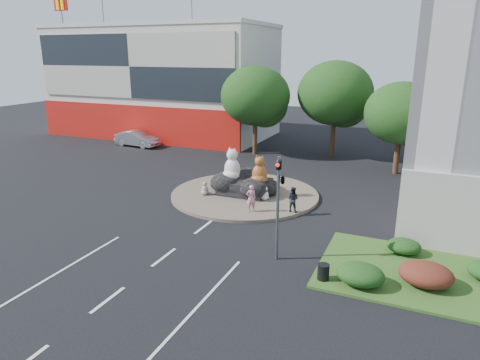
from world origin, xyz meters
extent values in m
plane|color=black|center=(0.00, 0.00, 0.00)|extent=(120.00, 120.00, 0.00)
cylinder|color=brown|center=(0.00, 10.00, 0.10)|extent=(10.00, 10.00, 0.20)
cube|color=beige|center=(-18.00, 28.00, 6.00)|extent=(25.00, 12.00, 12.00)
cube|color=#B31710|center=(-18.00, 21.95, 2.00)|extent=(25.00, 0.30, 4.00)
cube|color=#B2AD9E|center=(-18.00, 21.90, 8.00)|extent=(24.00, 0.15, 6.50)
cube|color=beige|center=(-18.00, 28.00, 12.20)|extent=(25.20, 12.20, 0.40)
cylinder|color=#595B60|center=(-26.00, 28.00, 14.40)|extent=(0.10, 0.10, 4.00)
cylinder|color=#595B60|center=(-15.00, 30.00, 14.90)|extent=(0.10, 0.10, 5.00)
cube|color=#B31710|center=(-28.50, 24.00, 14.60)|extent=(1.80, 0.25, 1.40)
cube|color=#2C541C|center=(12.00, 3.00, 0.06)|extent=(10.00, 6.00, 0.12)
cylinder|color=#382314|center=(-4.00, 22.00, 1.87)|extent=(0.44, 0.44, 3.74)
ellipsoid|color=#143410|center=(-4.00, 22.00, 5.53)|extent=(6.46, 6.46, 5.49)
sphere|color=#143410|center=(-3.20, 22.50, 4.68)|extent=(4.25, 4.25, 4.25)
sphere|color=#143410|center=(-4.70, 21.70, 4.93)|extent=(3.74, 3.74, 3.74)
cylinder|color=#382314|center=(3.00, 24.00, 1.98)|extent=(0.44, 0.44, 3.96)
ellipsoid|color=#143410|center=(3.00, 24.00, 5.85)|extent=(6.84, 6.84, 5.81)
sphere|color=#143410|center=(3.80, 24.50, 4.95)|extent=(4.50, 4.50, 4.50)
sphere|color=#143410|center=(2.30, 23.70, 5.22)|extent=(3.96, 3.96, 3.96)
cylinder|color=#382314|center=(9.00, 20.00, 1.65)|extent=(0.44, 0.44, 3.30)
ellipsoid|color=#143410|center=(9.00, 20.00, 4.88)|extent=(5.70, 5.70, 4.84)
sphere|color=#143410|center=(9.80, 20.50, 4.12)|extent=(3.75, 3.75, 3.75)
sphere|color=#143410|center=(8.30, 19.70, 4.35)|extent=(3.30, 3.30, 3.30)
ellipsoid|color=#143410|center=(9.00, 1.00, 0.57)|extent=(2.00, 1.60, 0.90)
ellipsoid|color=#531B16|center=(11.50, 2.00, 0.61)|extent=(2.20, 1.76, 0.99)
ellipsoid|color=#143410|center=(10.50, 4.80, 0.48)|extent=(1.60, 1.28, 0.72)
cylinder|color=#595B60|center=(5.00, 2.00, 2.50)|extent=(0.14, 0.14, 5.00)
imported|color=black|center=(5.00, 2.00, 4.20)|extent=(0.21, 0.26, 1.30)
imported|color=black|center=(5.20, 2.00, 4.00)|extent=(0.26, 1.24, 0.50)
sphere|color=red|center=(5.00, 1.82, 4.65)|extent=(0.18, 0.18, 0.18)
cylinder|color=#595B60|center=(13.00, 8.00, 4.00)|extent=(0.18, 0.18, 8.00)
cylinder|color=#595B60|center=(12.00, 8.00, 8.00)|extent=(2.00, 0.12, 0.12)
cube|color=silver|center=(11.00, 8.00, 7.90)|extent=(0.50, 0.22, 0.12)
imported|color=#CA8394|center=(1.70, 6.93, 1.03)|extent=(0.72, 0.69, 1.65)
imported|color=black|center=(4.00, 7.88, 0.98)|extent=(0.80, 0.65, 1.55)
imported|color=#AFB3B7|center=(-16.48, 20.32, 0.81)|extent=(5.01, 2.11, 1.61)
cylinder|color=black|center=(7.50, 0.80, 0.47)|extent=(0.61, 0.61, 0.69)
camera|label=1|loc=(10.72, -15.55, 9.43)|focal=32.00mm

